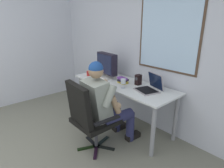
# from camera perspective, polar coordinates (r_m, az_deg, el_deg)

# --- Properties ---
(wall_rear) EXTENTS (4.49, 0.08, 2.59)m
(wall_rear) POSITION_cam_1_polar(r_m,az_deg,el_deg) (3.14, 9.46, 11.24)
(wall_rear) COLOR silver
(wall_rear) RESTS_ON ground
(desk) EXTENTS (1.80, 0.67, 0.75)m
(desk) POSITION_cam_1_polar(r_m,az_deg,el_deg) (3.06, 3.18, -1.48)
(desk) COLOR gray
(desk) RESTS_ON ground
(office_chair) EXTENTS (0.64, 0.57, 0.98)m
(office_chair) POSITION_cam_1_polar(r_m,az_deg,el_deg) (2.50, -7.28, -9.10)
(office_chair) COLOR black
(office_chair) RESTS_ON ground
(person_seated) EXTENTS (0.55, 0.82, 1.22)m
(person_seated) POSITION_cam_1_polar(r_m,az_deg,el_deg) (2.59, -2.08, -5.75)
(person_seated) COLOR navy
(person_seated) RESTS_ON ground
(crt_monitor) EXTENTS (0.48, 0.27, 0.42)m
(crt_monitor) POSITION_cam_1_polar(r_m,az_deg,el_deg) (3.28, -1.60, 5.94)
(crt_monitor) COLOR beige
(crt_monitor) RESTS_ON desk
(laptop) EXTENTS (0.39, 0.39, 0.25)m
(laptop) POSITION_cam_1_polar(r_m,az_deg,el_deg) (2.73, 11.58, -0.63)
(laptop) COLOR gray
(laptop) RESTS_ON desk
(wine_glass) EXTENTS (0.08, 0.08, 0.14)m
(wine_glass) POSITION_cam_1_polar(r_m,az_deg,el_deg) (2.77, 3.41, 0.66)
(wine_glass) COLOR silver
(wine_glass) RESTS_ON desk
(desk_speaker) EXTENTS (0.08, 0.09, 0.16)m
(desk_speaker) POSITION_cam_1_polar(r_m,az_deg,el_deg) (2.94, 7.91, 1.29)
(desk_speaker) COLOR black
(desk_speaker) RESTS_ON desk
(book_stack) EXTENTS (0.18, 0.15, 0.09)m
(book_stack) POSITION_cam_1_polar(r_m,az_deg,el_deg) (3.01, 3.25, 1.11)
(book_stack) COLOR #AE972F
(book_stack) RESTS_ON desk
(coffee_mug) EXTENTS (0.08, 0.08, 0.08)m
(coffee_mug) POSITION_cam_1_polar(r_m,az_deg,el_deg) (3.45, -6.99, 3.23)
(coffee_mug) COLOR maroon
(coffee_mug) RESTS_ON desk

